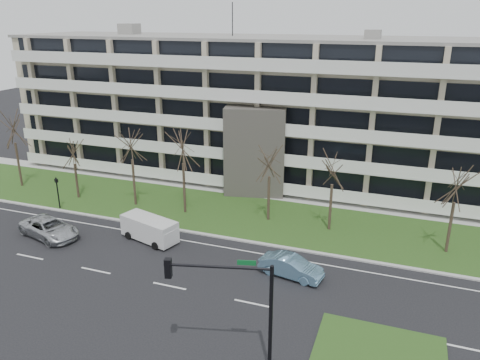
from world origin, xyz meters
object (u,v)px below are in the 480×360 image
at_px(traffic_signal, 235,300).
at_px(silver_pickup, 49,228).
at_px(blue_sedan, 291,267).
at_px(pedestrian_signal, 57,189).
at_px(white_van, 150,227).

bearing_deg(traffic_signal, silver_pickup, 141.09).
xyz_separation_m(blue_sedan, pedestrian_signal, (-23.70, 4.35, 1.26)).
height_order(silver_pickup, traffic_signal, traffic_signal).
bearing_deg(white_van, blue_sedan, 9.05).
distance_m(blue_sedan, traffic_signal, 10.39).
height_order(traffic_signal, pedestrian_signal, traffic_signal).
height_order(white_van, pedestrian_signal, pedestrian_signal).
height_order(blue_sedan, pedestrian_signal, pedestrian_signal).
relative_size(traffic_signal, pedestrian_signal, 2.01).
bearing_deg(white_van, pedestrian_signal, -177.78).
distance_m(silver_pickup, traffic_signal, 22.06).
distance_m(traffic_signal, pedestrian_signal, 27.24).
xyz_separation_m(traffic_signal, pedestrian_signal, (-23.17, 14.17, -2.10)).
xyz_separation_m(silver_pickup, white_van, (8.20, 2.30, 0.37)).
bearing_deg(white_van, traffic_signal, -28.07).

